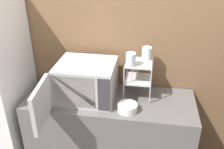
{
  "coord_description": "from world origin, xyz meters",
  "views": [
    {
      "loc": [
        0.32,
        -1.55,
        2.1
      ],
      "look_at": [
        0.01,
        0.31,
        1.12
      ],
      "focal_mm": 40.0,
      "sensor_mm": 36.0,
      "label": 1
    }
  ],
  "objects": [
    {
      "name": "wall_back",
      "position": [
        0.0,
        0.6,
        1.3
      ],
      "size": [
        8.0,
        0.06,
        2.6
      ],
      "color": "brown",
      "rests_on": "ground_plane"
    },
    {
      "name": "dish_rack",
      "position": [
        0.23,
        0.38,
        1.13
      ],
      "size": [
        0.23,
        0.24,
        0.32
      ],
      "color": "#B2B2B7",
      "rests_on": "counter"
    },
    {
      "name": "glass_back_right",
      "position": [
        0.29,
        0.45,
        1.28
      ],
      "size": [
        0.08,
        0.08,
        0.11
      ],
      "color": "silver",
      "rests_on": "dish_rack"
    },
    {
      "name": "microwave",
      "position": [
        -0.22,
        0.26,
        1.06
      ],
      "size": [
        0.52,
        0.8,
        0.33
      ],
      "color": "#ADADB2",
      "rests_on": "counter"
    },
    {
      "name": "counter",
      "position": [
        0.0,
        0.28,
        0.45
      ],
      "size": [
        1.49,
        0.56,
        0.9
      ],
      "color": "#595654",
      "rests_on": "ground_plane"
    },
    {
      "name": "glass_front_left",
      "position": [
        0.17,
        0.31,
        1.28
      ],
      "size": [
        0.08,
        0.08,
        0.11
      ],
      "color": "silver",
      "rests_on": "dish_rack"
    },
    {
      "name": "bowl",
      "position": [
        0.17,
        0.13,
        0.93
      ],
      "size": [
        0.16,
        0.16,
        0.06
      ],
      "color": "silver",
      "rests_on": "counter"
    }
  ]
}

